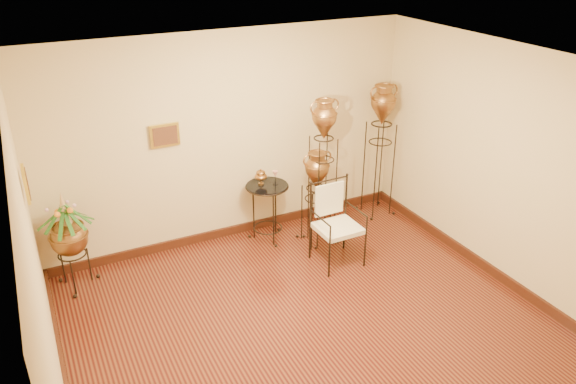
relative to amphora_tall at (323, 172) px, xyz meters
name	(u,v)px	position (x,y,z in m)	size (l,w,h in m)	color
ground	(322,339)	(-0.99, -1.78, -1.03)	(5.00, 5.00, 0.00)	#613017
room_shell	(326,190)	(-1.00, -1.77, 0.71)	(5.02, 5.02, 2.81)	beige
amphora_tall	(323,172)	(0.00, 0.00, 0.00)	(0.48, 0.48, 2.01)	black
amphora_mid	(380,150)	(1.15, 0.37, -0.03)	(0.46, 0.46, 1.98)	black
amphora_short	(316,197)	(-0.07, 0.03, -0.37)	(0.45, 0.45, 1.33)	black
planter_urn	(68,234)	(-3.14, 0.37, -0.32)	(0.89, 0.89, 1.27)	black
armchair	(338,225)	(-0.09, -0.56, -0.49)	(0.61, 0.57, 1.08)	black
side_table	(267,211)	(-0.63, 0.37, -0.60)	(0.63, 0.63, 1.03)	black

